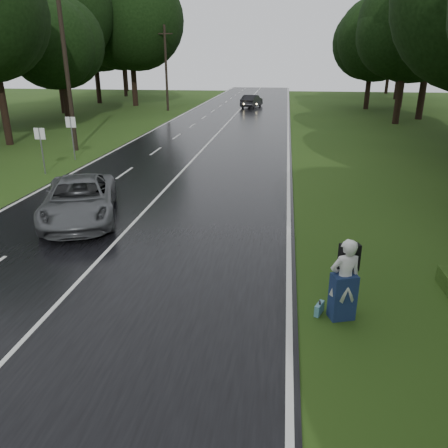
{
  "coord_description": "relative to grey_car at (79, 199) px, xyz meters",
  "views": [
    {
      "loc": [
        5.47,
        -8.11,
        5.84
      ],
      "look_at": [
        3.78,
        4.24,
        1.1
      ],
      "focal_mm": 34.99,
      "sensor_mm": 36.0,
      "label": 1
    }
  ],
  "objects": [
    {
      "name": "grey_car",
      "position": [
        0.0,
        0.0,
        0.0
      ],
      "size": [
        4.36,
        6.17,
        1.56
      ],
      "primitive_type": "imported",
      "rotation": [
        0.0,
        0.0,
        0.35
      ],
      "color": "#4D5052",
      "rests_on": "road"
    },
    {
      "name": "tree_left_e",
      "position": [
        -13.66,
        26.65,
        -0.82
      ],
      "size": [
        7.81,
        7.81,
        12.21
      ],
      "primitive_type": null,
      "color": "black",
      "rests_on": "ground"
    },
    {
      "name": "lane_center",
      "position": [
        2.14,
        13.16,
        -0.78
      ],
      "size": [
        0.12,
        140.0,
        0.01
      ],
      "primitive_type": "cube",
      "color": "silver",
      "rests_on": "road"
    },
    {
      "name": "ground",
      "position": [
        2.14,
        -6.84,
        -0.82
      ],
      "size": [
        160.0,
        160.0,
        0.0
      ],
      "primitive_type": "plane",
      "color": "#294615",
      "rests_on": "ground"
    },
    {
      "name": "suitcase",
      "position": [
        8.66,
        -5.53,
        -0.68
      ],
      "size": [
        0.27,
        0.42,
        0.29
      ],
      "primitive_type": "cube",
      "rotation": [
        0.0,
        0.0,
        5.88
      ],
      "color": "teal",
      "rests_on": "ground"
    },
    {
      "name": "road_sign_a",
      "position": [
        -5.06,
        6.48,
        -0.82
      ],
      "size": [
        0.59,
        0.1,
        2.46
      ],
      "primitive_type": null,
      "color": "white",
      "rests_on": "ground"
    },
    {
      "name": "tree_left_d",
      "position": [
        -12.09,
        14.28,
        -0.82
      ],
      "size": [
        10.15,
        10.15,
        15.86
      ],
      "primitive_type": null,
      "color": "black",
      "rests_on": "ground"
    },
    {
      "name": "tree_left_f",
      "position": [
        -12.07,
        42.45,
        -0.82
      ],
      "size": [
        11.15,
        11.15,
        17.41
      ],
      "primitive_type": null,
      "color": "black",
      "rests_on": "ground"
    },
    {
      "name": "utility_pole_mid",
      "position": [
        -6.36,
        12.93,
        -0.82
      ],
      "size": [
        1.8,
        0.28,
        10.94
      ],
      "primitive_type": null,
      "color": "black",
      "rests_on": "ground"
    },
    {
      "name": "road",
      "position": [
        2.14,
        13.16,
        -0.8
      ],
      "size": [
        12.0,
        140.0,
        0.04
      ],
      "primitive_type": "cube",
      "color": "black",
      "rests_on": "ground"
    },
    {
      "name": "road_sign_b",
      "position": [
        -5.06,
        10.03,
        -0.82
      ],
      "size": [
        0.62,
        0.1,
        2.6
      ],
      "primitive_type": null,
      "color": "white",
      "rests_on": "ground"
    },
    {
      "name": "far_car",
      "position": [
        3.32,
        42.2,
        -0.01
      ],
      "size": [
        2.61,
        4.93,
        1.55
      ],
      "primitive_type": "imported",
      "rotation": [
        0.0,
        0.0,
        2.92
      ],
      "color": "black",
      "rests_on": "road"
    },
    {
      "name": "tree_right_e",
      "position": [
        18.09,
        29.3,
        -0.82
      ],
      "size": [
        9.48,
        9.48,
        14.81
      ],
      "primitive_type": null,
      "color": "black",
      "rests_on": "ground"
    },
    {
      "name": "utility_pole_far",
      "position": [
        -6.36,
        37.38,
        -0.82
      ],
      "size": [
        1.8,
        0.28,
        9.42
      ],
      "primitive_type": null,
      "color": "black",
      "rests_on": "ground"
    },
    {
      "name": "tree_right_f",
      "position": [
        17.44,
        42.39,
        -0.82
      ],
      "size": [
        8.5,
        8.5,
        13.29
      ],
      "primitive_type": null,
      "color": "black",
      "rests_on": "ground"
    },
    {
      "name": "hitchhiker",
      "position": [
        9.17,
        -5.61,
        0.13
      ],
      "size": [
        0.86,
        0.82,
        2.04
      ],
      "color": "silver",
      "rests_on": "ground"
    }
  ]
}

